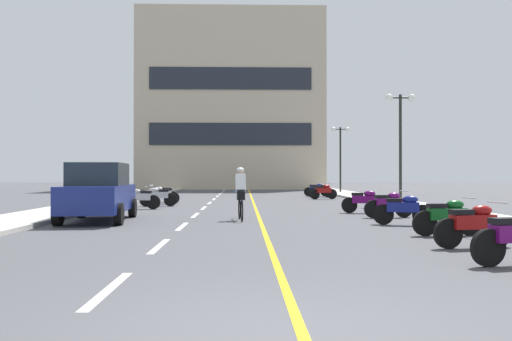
# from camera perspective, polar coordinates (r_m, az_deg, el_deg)

# --- Properties ---
(ground_plane) EXTENTS (140.00, 140.00, 0.00)m
(ground_plane) POSITION_cam_1_polar(r_m,az_deg,el_deg) (25.70, -0.79, -3.69)
(ground_plane) COLOR #47474C
(curb_left) EXTENTS (2.40, 72.00, 0.12)m
(curb_left) POSITION_cam_1_polar(r_m,az_deg,el_deg) (29.51, -15.00, -3.14)
(curb_left) COLOR #B7B2A8
(curb_left) RESTS_ON ground
(curb_right) EXTENTS (2.40, 72.00, 0.12)m
(curb_right) POSITION_cam_1_polar(r_m,az_deg,el_deg) (29.65, 13.22, -3.13)
(curb_right) COLOR #B7B2A8
(curb_right) RESTS_ON ground
(lane_dash_0) EXTENTS (0.14, 2.20, 0.01)m
(lane_dash_0) POSITION_cam_1_polar(r_m,az_deg,el_deg) (7.03, -15.84, -12.42)
(lane_dash_0) COLOR silver
(lane_dash_0) RESTS_ON ground
(lane_dash_1) EXTENTS (0.14, 2.20, 0.01)m
(lane_dash_1) POSITION_cam_1_polar(r_m,az_deg,el_deg) (10.89, -10.55, -8.13)
(lane_dash_1) COLOR silver
(lane_dash_1) RESTS_ON ground
(lane_dash_2) EXTENTS (0.14, 2.20, 0.01)m
(lane_dash_2) POSITION_cam_1_polar(r_m,az_deg,el_deg) (14.83, -8.09, -6.08)
(lane_dash_2) COLOR silver
(lane_dash_2) RESTS_ON ground
(lane_dash_3) EXTENTS (0.14, 2.20, 0.01)m
(lane_dash_3) POSITION_cam_1_polar(r_m,az_deg,el_deg) (18.79, -6.67, -4.88)
(lane_dash_3) COLOR silver
(lane_dash_3) RESTS_ON ground
(lane_dash_4) EXTENTS (0.14, 2.20, 0.01)m
(lane_dash_4) POSITION_cam_1_polar(r_m,az_deg,el_deg) (22.77, -5.75, -4.10)
(lane_dash_4) COLOR silver
(lane_dash_4) RESTS_ON ground
(lane_dash_5) EXTENTS (0.14, 2.20, 0.01)m
(lane_dash_5) POSITION_cam_1_polar(r_m,az_deg,el_deg) (26.75, -5.11, -3.55)
(lane_dash_5) COLOR silver
(lane_dash_5) RESTS_ON ground
(lane_dash_6) EXTENTS (0.14, 2.20, 0.01)m
(lane_dash_6) POSITION_cam_1_polar(r_m,az_deg,el_deg) (30.74, -4.63, -3.15)
(lane_dash_6) COLOR silver
(lane_dash_6) RESTS_ON ground
(lane_dash_7) EXTENTS (0.14, 2.20, 0.01)m
(lane_dash_7) POSITION_cam_1_polar(r_m,az_deg,el_deg) (34.73, -4.26, -2.83)
(lane_dash_7) COLOR silver
(lane_dash_7) RESTS_ON ground
(lane_dash_8) EXTENTS (0.14, 2.20, 0.01)m
(lane_dash_8) POSITION_cam_1_polar(r_m,az_deg,el_deg) (38.72, -3.97, -2.59)
(lane_dash_8) COLOR silver
(lane_dash_8) RESTS_ON ground
(lane_dash_9) EXTENTS (0.14, 2.20, 0.01)m
(lane_dash_9) POSITION_cam_1_polar(r_m,az_deg,el_deg) (42.72, -3.73, -2.38)
(lane_dash_9) COLOR silver
(lane_dash_9) RESTS_ON ground
(lane_dash_10) EXTENTS (0.14, 2.20, 0.01)m
(lane_dash_10) POSITION_cam_1_polar(r_m,az_deg,el_deg) (46.71, -3.54, -2.22)
(lane_dash_10) COLOR silver
(lane_dash_10) RESTS_ON ground
(lane_dash_11) EXTENTS (0.14, 2.20, 0.01)m
(lane_dash_11) POSITION_cam_1_polar(r_m,az_deg,el_deg) (50.71, -3.37, -2.07)
(lane_dash_11) COLOR silver
(lane_dash_11) RESTS_ON ground
(centre_line_yellow) EXTENTS (0.12, 66.00, 0.01)m
(centre_line_yellow) POSITION_cam_1_polar(r_m,az_deg,el_deg) (28.70, -0.35, -3.34)
(centre_line_yellow) COLOR gold
(centre_line_yellow) RESTS_ON ground
(office_building) EXTENTS (18.43, 7.13, 17.73)m
(office_building) POSITION_cam_1_polar(r_m,az_deg,el_deg) (53.69, -2.71, 7.50)
(office_building) COLOR #BCAD93
(office_building) RESTS_ON ground
(street_lamp_mid) EXTENTS (1.46, 0.36, 5.25)m
(street_lamp_mid) POSITION_cam_1_polar(r_m,az_deg,el_deg) (26.33, 15.53, 5.01)
(street_lamp_mid) COLOR black
(street_lamp_mid) RESTS_ON curb_right
(street_lamp_far) EXTENTS (1.46, 0.36, 5.03)m
(street_lamp_far) POSITION_cam_1_polar(r_m,az_deg,el_deg) (40.88, 9.22, 2.87)
(street_lamp_far) COLOR black
(street_lamp_far) RESTS_ON curb_right
(parked_car_near) EXTENTS (2.16, 4.31, 1.82)m
(parked_car_near) POSITION_cam_1_polar(r_m,az_deg,el_deg) (17.00, -16.85, -2.26)
(parked_car_near) COLOR black
(parked_car_near) RESTS_ON ground
(motorcycle_1) EXTENTS (1.69, 0.62, 0.92)m
(motorcycle_1) POSITION_cam_1_polar(r_m,az_deg,el_deg) (11.26, 22.72, -5.45)
(motorcycle_1) COLOR black
(motorcycle_1) RESTS_ON ground
(motorcycle_2) EXTENTS (1.70, 0.60, 0.92)m
(motorcycle_2) POSITION_cam_1_polar(r_m,az_deg,el_deg) (13.24, 20.23, -4.69)
(motorcycle_2) COLOR black
(motorcycle_2) RESTS_ON ground
(motorcycle_3) EXTENTS (1.66, 0.73, 0.92)m
(motorcycle_3) POSITION_cam_1_polar(r_m,az_deg,el_deg) (15.61, 15.84, -4.05)
(motorcycle_3) COLOR black
(motorcycle_3) RESTS_ON ground
(motorcycle_4) EXTENTS (1.70, 0.60, 0.92)m
(motorcycle_4) POSITION_cam_1_polar(r_m,az_deg,el_deg) (18.12, 14.34, -3.55)
(motorcycle_4) COLOR black
(motorcycle_4) RESTS_ON ground
(motorcycle_5) EXTENTS (1.69, 0.62, 0.92)m
(motorcycle_5) POSITION_cam_1_polar(r_m,az_deg,el_deg) (20.02, 11.80, -3.25)
(motorcycle_5) COLOR black
(motorcycle_5) RESTS_ON ground
(motorcycle_6) EXTENTS (1.70, 0.60, 0.92)m
(motorcycle_6) POSITION_cam_1_polar(r_m,az_deg,el_deg) (22.39, -12.59, -2.95)
(motorcycle_6) COLOR black
(motorcycle_6) RESTS_ON ground
(motorcycle_7) EXTENTS (1.70, 0.60, 0.92)m
(motorcycle_7) POSITION_cam_1_polar(r_m,az_deg,el_deg) (24.21, -10.68, -2.77)
(motorcycle_7) COLOR black
(motorcycle_7) RESTS_ON ground
(motorcycle_8) EXTENTS (1.70, 0.60, 0.92)m
(motorcycle_8) POSITION_cam_1_polar(r_m,az_deg,el_deg) (26.06, -10.25, -2.60)
(motorcycle_8) COLOR black
(motorcycle_8) RESTS_ON ground
(motorcycle_9) EXTENTS (1.69, 0.62, 0.92)m
(motorcycle_9) POSITION_cam_1_polar(r_m,az_deg,el_deg) (27.52, -10.31, -2.48)
(motorcycle_9) COLOR black
(motorcycle_9) RESTS_ON ground
(motorcycle_10) EXTENTS (1.67, 0.69, 0.92)m
(motorcycle_10) POSITION_cam_1_polar(r_m,az_deg,el_deg) (30.91, 7.42, -2.26)
(motorcycle_10) COLOR black
(motorcycle_10) RESTS_ON ground
(motorcycle_11) EXTENTS (1.65, 0.77, 0.92)m
(motorcycle_11) POSITION_cam_1_polar(r_m,az_deg,el_deg) (33.09, 7.06, -2.14)
(motorcycle_11) COLOR black
(motorcycle_11) RESTS_ON ground
(motorcycle_12) EXTENTS (1.70, 0.60, 0.92)m
(motorcycle_12) POSITION_cam_1_polar(r_m,az_deg,el_deg) (34.96, 6.68, -2.05)
(motorcycle_12) COLOR black
(motorcycle_12) RESTS_ON ground
(cyclist_rider) EXTENTS (0.42, 1.77, 1.71)m
(cyclist_rider) POSITION_cam_1_polar(r_m,az_deg,el_deg) (16.68, -1.70, -2.41)
(cyclist_rider) COLOR black
(cyclist_rider) RESTS_ON ground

